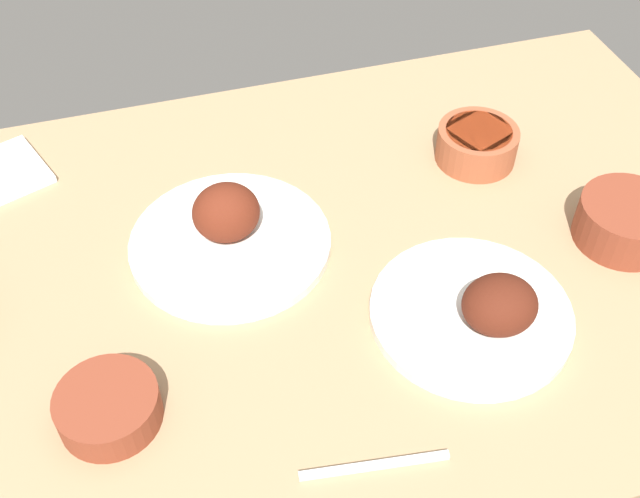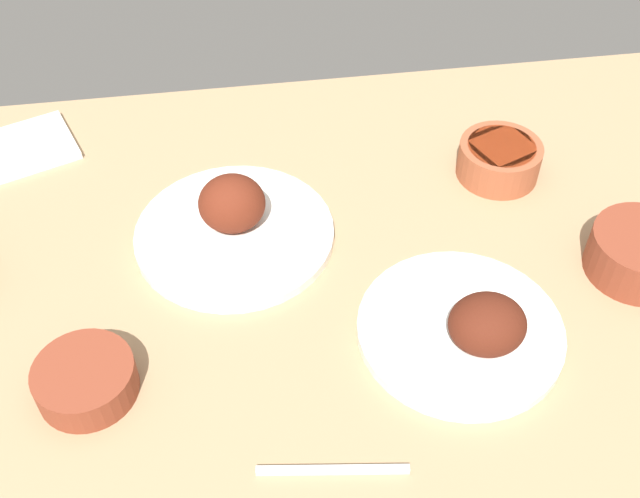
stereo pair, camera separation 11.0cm
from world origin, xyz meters
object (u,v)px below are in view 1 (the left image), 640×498
Objects in this scene: plate_near_viewer at (229,232)px; fork_loose at (375,465)px; plate_far_side at (481,311)px; bowl_potatoes at (626,220)px; bowl_pasta at (108,406)px; bowl_sauce at (477,143)px.

plate_near_viewer is 40.71cm from fork_loose.
plate_near_viewer is 1.67× the size of fork_loose.
plate_far_side is 28.18cm from bowl_potatoes.
bowl_pasta is at bearing -172.83° from bowl_potatoes.
plate_near_viewer is at bearing 51.12° from bowl_pasta.
plate_far_side is at bearing 1.05° from bowl_pasta.
plate_near_viewer is 31.52cm from bowl_pasta.
fork_loose is (-34.23, -47.70, -2.72)cm from bowl_sauce.
plate_near_viewer is 2.25× the size of bowl_sauce.
plate_near_viewer is 57.61cm from bowl_potatoes.
bowl_pasta is 0.87× the size of bowl_potatoes.
fork_loose is (8.36, -39.79, -2.09)cm from plate_near_viewer.
plate_far_side is 48.57cm from bowl_pasta.
fork_loose is at bearing -141.68° from plate_far_side.
bowl_sauce is at bearing 66.36° from plate_far_side.
plate_far_side is 2.09× the size of bowl_sauce.
bowl_sauce is at bearing 27.48° from bowl_pasta.
bowl_pasta reaches higher than fork_loose.
plate_far_side reaches higher than bowl_potatoes.
bowl_potatoes reaches higher than bowl_sauce.
fork_loose is (-20.42, -16.14, -1.88)cm from plate_far_side.
bowl_sauce is 0.74× the size of fork_loose.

